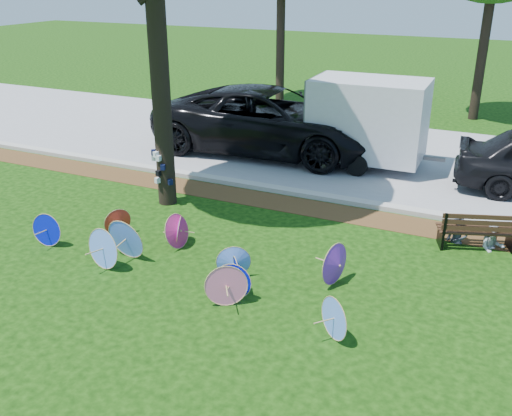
{
  "coord_description": "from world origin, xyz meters",
  "views": [
    {
      "loc": [
        4.96,
        -7.59,
        5.32
      ],
      "look_at": [
        0.5,
        2.0,
        0.9
      ],
      "focal_mm": 40.0,
      "sensor_mm": 36.0,
      "label": 1
    }
  ],
  "objects": [
    {
      "name": "person_right",
      "position": [
        4.93,
        4.03,
        0.52
      ],
      "size": [
        0.61,
        0.54,
        1.05
      ],
      "primitive_type": "imported",
      "rotation": [
        0.0,
        0.0,
        0.32
      ],
      "color": "#B2B3BC",
      "rests_on": "ground"
    },
    {
      "name": "ground",
      "position": [
        0.0,
        0.0,
        0.0
      ],
      "size": [
        90.0,
        90.0,
        0.0
      ],
      "primitive_type": "plane",
      "color": "black",
      "rests_on": "ground"
    },
    {
      "name": "parasol_pile",
      "position": [
        -0.21,
        0.55,
        0.37
      ],
      "size": [
        7.11,
        2.36,
        0.88
      ],
      "color": "#5C8CFC",
      "rests_on": "ground"
    },
    {
      "name": "person_left",
      "position": [
        4.23,
        4.03,
        0.59
      ],
      "size": [
        0.48,
        0.37,
        1.18
      ],
      "primitive_type": "imported",
      "rotation": [
        0.0,
        0.0,
        -0.22
      ],
      "color": "#39414E",
      "rests_on": "ground"
    },
    {
      "name": "mulch_strip",
      "position": [
        0.0,
        4.5,
        0.01
      ],
      "size": [
        90.0,
        1.0,
        0.01
      ],
      "primitive_type": "cube",
      "color": "#472D16",
      "rests_on": "ground"
    },
    {
      "name": "cargo_trailer",
      "position": [
        1.13,
        8.27,
        1.41
      ],
      "size": [
        3.21,
        2.08,
        2.81
      ],
      "primitive_type": "cube",
      "rotation": [
        0.0,
        0.0,
        0.02
      ],
      "color": "silver",
      "rests_on": "ground"
    },
    {
      "name": "park_bench",
      "position": [
        4.58,
        3.98,
        0.41
      ],
      "size": [
        1.68,
        1.07,
        0.82
      ],
      "primitive_type": null,
      "rotation": [
        0.0,
        0.0,
        0.33
      ],
      "color": "black",
      "rests_on": "ground"
    },
    {
      "name": "black_van",
      "position": [
        -1.97,
        8.36,
        1.0
      ],
      "size": [
        7.36,
        3.7,
        2.0
      ],
      "primitive_type": "imported",
      "rotation": [
        0.0,
        0.0,
        1.63
      ],
      "color": "black",
      "rests_on": "ground"
    },
    {
      "name": "curb",
      "position": [
        0.0,
        5.2,
        0.06
      ],
      "size": [
        90.0,
        0.3,
        0.12
      ],
      "primitive_type": "cube",
      "color": "#B7B5AD",
      "rests_on": "ground"
    },
    {
      "name": "street",
      "position": [
        0.0,
        9.35,
        0.01
      ],
      "size": [
        90.0,
        8.0,
        0.01
      ],
      "primitive_type": "cube",
      "color": "gray",
      "rests_on": "ground"
    }
  ]
}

